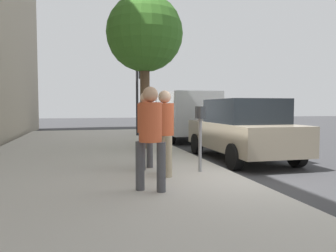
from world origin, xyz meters
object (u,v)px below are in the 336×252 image
Objects in this scene: pedestrian_at_meter at (165,126)px; parking_officer at (146,124)px; traffic_signal at (139,86)px; parked_sedan_near at (242,129)px; street_tree at (145,35)px; parked_van_far at (182,113)px; pedestrian_bystander at (150,130)px; parking_meter at (200,125)px.

parking_officer reaches higher than pedestrian_at_meter.
parked_sedan_near is at bearing -165.63° from traffic_signal.
parking_officer is 4.64m from street_tree.
pedestrian_bystander is at bearing 160.10° from parked_van_far.
pedestrian_at_meter is 0.34× the size of street_tree.
street_tree reaches higher than parked_sedan_near.
parked_van_far is at bearing 104.37° from parking_officer.
pedestrian_bystander is 0.39× the size of parked_sedan_near.
parking_officer is (0.60, 1.07, 0.00)m from parking_meter.
parked_sedan_near is at bearing -132.06° from street_tree.
parked_van_far is at bearing 12.68° from pedestrian_bystander.
street_tree is (4.42, -0.40, 2.79)m from pedestrian_at_meter.
parked_van_far reaches higher than parking_meter.
parked_van_far is (9.34, -3.38, 0.09)m from pedestrian_bystander.
parking_officer is at bearing 114.83° from parked_sedan_near.
parking_meter is 0.28× the size of street_tree.
traffic_signal reaches higher than parked_van_far.
pedestrian_bystander is 0.34× the size of street_tree.
parked_van_far is (8.18, -2.85, 0.09)m from pedestrian_at_meter.
parked_van_far reaches higher than parking_officer.
street_tree reaches higher than pedestrian_at_meter.
parking_officer reaches higher than parking_meter.
street_tree is (4.25, 0.43, 2.79)m from parking_meter.
pedestrian_bystander is at bearing 134.85° from parked_sedan_near.
pedestrian_at_meter is 0.48× the size of traffic_signal.
pedestrian_at_meter is at bearing 160.76° from parked_van_far.
pedestrian_at_meter is at bearing 127.70° from parked_sedan_near.
pedestrian_bystander is 10.75m from traffic_signal.
parked_sedan_near is 1.23× the size of traffic_signal.
parked_van_far is at bearing -0.01° from parked_sedan_near.
traffic_signal is at bearing -1.14° from parking_meter.
traffic_signal reaches higher than pedestrian_bystander.
traffic_signal is (9.39, -1.01, 1.41)m from pedestrian_at_meter.
street_tree is at bearing 47.94° from parked_sedan_near.
parked_van_far is at bearing -33.22° from street_tree.
street_tree reaches higher than parked_van_far.
traffic_signal is (4.97, -0.62, -1.38)m from street_tree.
parked_sedan_near is 7.61m from traffic_signal.
parking_meter is 0.81× the size of pedestrian_at_meter.
parked_van_far is (7.41, -3.10, 0.09)m from parking_officer.
pedestrian_at_meter is 0.81m from parking_officer.
street_tree is 5.19m from traffic_signal.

